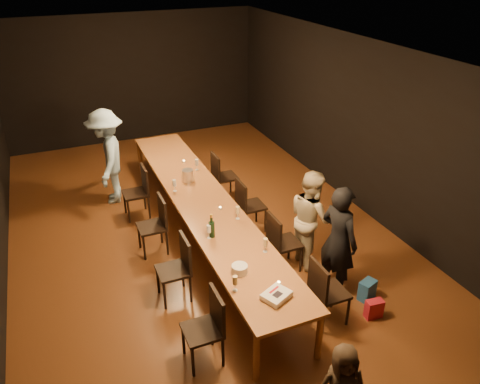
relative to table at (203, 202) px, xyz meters
name	(u,v)px	position (x,y,z in m)	size (l,w,h in m)	color
ground	(204,239)	(0.00, 0.00, -0.70)	(10.00, 10.00, 0.00)	#4A2B12
room_shell	(199,120)	(0.00, 0.00, 1.38)	(6.04, 10.04, 3.02)	black
table	(203,202)	(0.00, 0.00, 0.00)	(0.90, 6.00, 0.75)	brown
chair_right_0	(330,291)	(0.85, -2.40, -0.24)	(0.42, 0.42, 0.93)	black
chair_right_1	(285,242)	(0.85, -1.20, -0.24)	(0.42, 0.42, 0.93)	black
chair_right_2	(251,205)	(0.85, 0.00, -0.24)	(0.42, 0.42, 0.93)	black
chair_right_3	(225,176)	(0.85, 1.20, -0.24)	(0.42, 0.42, 0.93)	black
chair_left_0	(202,330)	(-0.85, -2.40, -0.24)	(0.42, 0.42, 0.93)	black
chair_left_1	(173,270)	(-0.85, -1.20, -0.24)	(0.42, 0.42, 0.93)	black
chair_left_2	(152,226)	(-0.85, 0.00, -0.24)	(0.42, 0.42, 0.93)	black
chair_left_3	(135,193)	(-0.85, 1.20, -0.24)	(0.42, 0.42, 0.93)	black
woman_birthday	(339,240)	(1.28, -1.90, 0.11)	(0.59, 0.39, 1.62)	black
woman_tan	(311,218)	(1.28, -1.16, 0.05)	(0.73, 0.57, 1.51)	beige
man_blue	(108,157)	(-1.15, 1.97, 0.19)	(1.15, 0.66, 1.78)	#94C0E5
gift_bag_red	(374,309)	(1.43, -2.60, -0.57)	(0.22, 0.12, 0.27)	#B51B2D
gift_bag_blue	(367,290)	(1.57, -2.27, -0.56)	(0.23, 0.16, 0.29)	#255DA3
birthday_cake	(276,295)	(0.01, -2.54, 0.08)	(0.39, 0.36, 0.07)	white
plate_stack	(240,269)	(-0.19, -1.95, 0.10)	(0.20, 0.20, 0.11)	white
champagne_bottle	(212,226)	(-0.23, -1.05, 0.23)	(0.08, 0.08, 0.36)	black
ice_bucket	(188,176)	(-0.01, 0.72, 0.15)	(0.19, 0.19, 0.21)	silver
wineglass_0	(235,283)	(-0.37, -2.23, 0.15)	(0.06, 0.06, 0.21)	beige
wineglass_1	(265,245)	(0.29, -1.67, 0.15)	(0.06, 0.06, 0.21)	beige
wineglass_2	(209,232)	(-0.28, -1.07, 0.15)	(0.06, 0.06, 0.21)	silver
wineglass_3	(238,213)	(0.28, -0.75, 0.15)	(0.06, 0.06, 0.21)	beige
wineglass_4	(175,186)	(-0.33, 0.46, 0.15)	(0.06, 0.06, 0.21)	silver
wineglass_5	(197,165)	(0.27, 1.09, 0.15)	(0.06, 0.06, 0.21)	silver
tealight_near	(279,283)	(0.15, -2.33, 0.06)	(0.05, 0.05, 0.03)	#B2B7B2
tealight_mid	(220,208)	(0.15, -0.38, 0.06)	(0.05, 0.05, 0.03)	#B2B7B2
tealight_far	(184,161)	(0.15, 1.51, 0.06)	(0.05, 0.05, 0.03)	#B2B7B2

